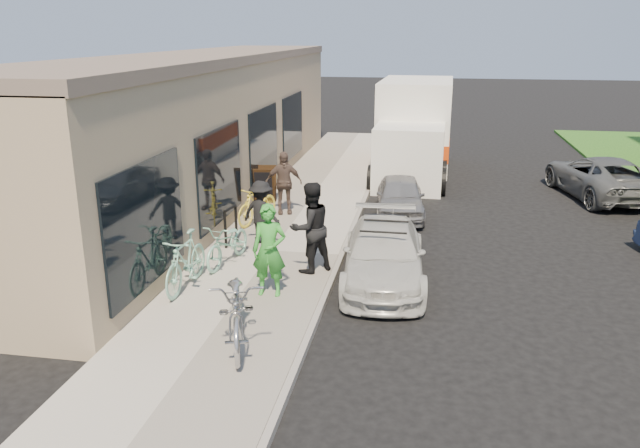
{
  "coord_description": "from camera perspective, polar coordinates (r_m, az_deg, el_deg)",
  "views": [
    {
      "loc": [
        1.31,
        -9.74,
        4.84
      ],
      "look_at": [
        -0.79,
        2.29,
        1.05
      ],
      "focal_mm": 35.0,
      "sensor_mm": 36.0,
      "label": 1
    }
  ],
  "objects": [
    {
      "name": "cruiser_bike_c",
      "position": [
        15.85,
        -5.76,
        1.78
      ],
      "size": [
        0.99,
        1.69,
        0.98
      ],
      "primitive_type": "imported",
      "rotation": [
        0.0,
        0.0,
        -0.35
      ],
      "color": "yellow",
      "rests_on": "sidewalk"
    },
    {
      "name": "sandwich_board",
      "position": [
        17.8,
        -5.1,
        3.62
      ],
      "size": [
        0.69,
        0.69,
        1.02
      ],
      "rotation": [
        0.0,
        0.0,
        0.12
      ],
      "color": "black",
      "rests_on": "sidewalk"
    },
    {
      "name": "man_standing",
      "position": [
        12.48,
        -0.9,
        -0.32
      ],
      "size": [
        1.14,
        1.12,
        1.85
      ],
      "primitive_type": "imported",
      "rotation": [
        0.0,
        0.0,
        3.88
      ],
      "color": "black",
      "rests_on": "sidewalk"
    },
    {
      "name": "woman_rider",
      "position": [
        11.41,
        -4.67,
        -2.41
      ],
      "size": [
        0.65,
        0.44,
        1.73
      ],
      "primitive_type": "imported",
      "rotation": [
        0.0,
        0.0,
        0.04
      ],
      "color": "green",
      "rests_on": "sidewalk"
    },
    {
      "name": "bystander_a",
      "position": [
        14.22,
        -5.39,
        1.04
      ],
      "size": [
        1.08,
        0.84,
        1.48
      ],
      "primitive_type": "imported",
      "rotation": [
        0.0,
        0.0,
        2.8
      ],
      "color": "black",
      "rests_on": "sidewalk"
    },
    {
      "name": "sedan_silver",
      "position": [
        17.08,
        7.32,
        2.51
      ],
      "size": [
        1.5,
        3.24,
        1.07
      ],
      "primitive_type": "imported",
      "rotation": [
        0.0,
        0.0,
        0.07
      ],
      "color": "gray",
      "rests_on": "ground"
    },
    {
      "name": "moving_truck",
      "position": [
        22.39,
        8.6,
        8.26
      ],
      "size": [
        2.62,
        6.57,
        3.2
      ],
      "rotation": [
        0.0,
        0.0,
        -0.03
      ],
      "color": "white",
      "rests_on": "ground"
    },
    {
      "name": "curb",
      "position": [
        13.71,
        1.91,
        -3.14
      ],
      "size": [
        0.12,
        34.0,
        0.13
      ],
      "primitive_type": "cube",
      "color": "gray",
      "rests_on": "ground"
    },
    {
      "name": "far_car_gray",
      "position": [
        20.71,
        24.26,
        3.96
      ],
      "size": [
        2.96,
        4.83,
        1.25
      ],
      "primitive_type": "imported",
      "rotation": [
        0.0,
        0.0,
        3.35
      ],
      "color": "#4F5153",
      "rests_on": "ground"
    },
    {
      "name": "tandem_bike",
      "position": [
        9.83,
        -7.54,
        -7.55
      ],
      "size": [
        1.42,
        2.39,
        1.19
      ],
      "primitive_type": "imported",
      "rotation": [
        0.0,
        0.0,
        0.3
      ],
      "color": "#ABABAD",
      "rests_on": "sidewalk"
    },
    {
      "name": "sedan_white",
      "position": [
        12.54,
        5.87,
        -2.76
      ],
      "size": [
        1.85,
        4.03,
        1.18
      ],
      "rotation": [
        0.0,
        0.0,
        0.07
      ],
      "color": "beige",
      "rests_on": "ground"
    },
    {
      "name": "storefront",
      "position": [
        19.09,
        -10.39,
        8.78
      ],
      "size": [
        3.6,
        20.0,
        4.22
      ],
      "color": "tan",
      "rests_on": "ground"
    },
    {
      "name": "bystander_b",
      "position": [
        16.6,
        -3.36,
        3.79
      ],
      "size": [
        1.06,
        0.69,
        1.67
      ],
      "primitive_type": "imported",
      "rotation": [
        0.0,
        0.0,
        0.32
      ],
      "color": "#504039",
      "rests_on": "sidewalk"
    },
    {
      "name": "cruiser_bike_b",
      "position": [
        13.16,
        -8.41,
        -1.73
      ],
      "size": [
        0.89,
        1.8,
        0.91
      ],
      "primitive_type": "imported",
      "rotation": [
        0.0,
        0.0,
        -0.17
      ],
      "color": "#85C7AD",
      "rests_on": "sidewalk"
    },
    {
      "name": "ground",
      "position": [
        10.95,
        2.03,
        -9.0
      ],
      "size": [
        120.0,
        120.0,
        0.0
      ],
      "primitive_type": "plane",
      "color": "black",
      "rests_on": "ground"
    },
    {
      "name": "bike_rack",
      "position": [
        14.33,
        -8.17,
        0.19
      ],
      "size": [
        0.14,
        0.62,
        0.88
      ],
      "rotation": [
        0.0,
        0.0,
        -0.13
      ],
      "color": "black",
      "rests_on": "sidewalk"
    },
    {
      "name": "cruiser_bike_a",
      "position": [
        12.03,
        -12.17,
        -3.34
      ],
      "size": [
        0.58,
        1.82,
        1.08
      ],
      "primitive_type": "imported",
      "rotation": [
        0.0,
        0.0,
        -0.04
      ],
      "color": "#85C7AD",
      "rests_on": "sidewalk"
    },
    {
      "name": "sidewalk",
      "position": [
        14.0,
        -4.39,
        -2.72
      ],
      "size": [
        3.0,
        34.0,
        0.15
      ],
      "primitive_type": "cube",
      "color": "#ABA49A",
      "rests_on": "ground"
    }
  ]
}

